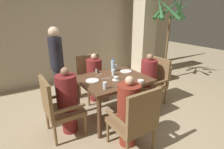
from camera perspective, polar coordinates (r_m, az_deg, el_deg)
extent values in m
plane|color=tan|center=(3.42, 0.44, -13.03)|extent=(16.00, 16.00, 0.00)
cube|color=tan|center=(4.93, -14.32, 13.94)|extent=(8.00, 0.06, 2.80)
cube|color=beige|center=(5.40, 10.47, 14.15)|extent=(0.49, 0.49, 2.70)
cube|color=brown|center=(3.08, 0.48, -1.57)|extent=(1.17, 0.96, 0.05)
cylinder|color=brown|center=(2.70, -4.17, -14.04)|extent=(0.07, 0.07, 0.70)
cylinder|color=brown|center=(3.25, 12.45, -8.19)|extent=(0.07, 0.07, 0.70)
cylinder|color=brown|center=(3.36, -11.09, -7.09)|extent=(0.07, 0.07, 0.70)
cylinder|color=brown|center=(3.82, 3.63, -3.36)|extent=(0.07, 0.07, 0.70)
cube|color=brown|center=(2.89, -15.15, -11.31)|extent=(0.53, 0.53, 0.07)
cube|color=brown|center=(2.70, -20.68, -6.97)|extent=(0.05, 0.53, 0.53)
cube|color=brown|center=(3.03, -16.88, -6.65)|extent=(0.48, 0.04, 0.04)
cube|color=brown|center=(2.61, -13.75, -10.84)|extent=(0.48, 0.04, 0.04)
cylinder|color=brown|center=(3.25, -12.13, -11.68)|extent=(0.04, 0.04, 0.36)
cylinder|color=brown|center=(2.88, -8.64, -15.95)|extent=(0.04, 0.04, 0.36)
cylinder|color=brown|center=(3.15, -20.33, -13.64)|extent=(0.04, 0.04, 0.36)
cylinder|color=brown|center=(2.77, -17.98, -18.45)|extent=(0.04, 0.04, 0.36)
cylinder|color=maroon|center=(3.00, -13.72, -13.98)|extent=(0.24, 0.24, 0.43)
cylinder|color=maroon|center=(2.76, -14.53, -5.58)|extent=(0.32, 0.32, 0.54)
sphere|color=#997051|center=(2.64, -15.15, 0.97)|extent=(0.13, 0.13, 0.13)
cube|color=brown|center=(3.86, -6.07, -2.54)|extent=(0.53, 0.53, 0.07)
cube|color=brown|center=(3.97, -7.83, 2.63)|extent=(0.53, 0.05, 0.53)
cube|color=brown|center=(3.91, -2.95, 0.28)|extent=(0.04, 0.48, 0.04)
cube|color=brown|center=(3.71, -9.53, -1.08)|extent=(0.04, 0.48, 0.04)
cylinder|color=brown|center=(3.86, -1.24, -5.90)|extent=(0.04, 0.04, 0.36)
cylinder|color=brown|center=(3.66, -7.58, -7.56)|extent=(0.04, 0.04, 0.36)
cylinder|color=brown|center=(4.23, -4.56, -3.56)|extent=(0.04, 0.04, 0.36)
cylinder|color=brown|center=(4.05, -10.44, -4.93)|extent=(0.04, 0.04, 0.36)
cylinder|color=maroon|center=(3.88, -5.57, -5.27)|extent=(0.24, 0.24, 0.43)
cylinder|color=maroon|center=(3.71, -5.81, 1.22)|extent=(0.32, 0.32, 0.50)
sphere|color=beige|center=(3.62, -5.98, 5.86)|extent=(0.12, 0.12, 0.12)
cube|color=brown|center=(3.75, 12.23, -3.59)|extent=(0.53, 0.53, 0.07)
cube|color=brown|center=(3.81, 15.19, 1.40)|extent=(0.05, 0.53, 0.53)
cube|color=brown|center=(3.54, 15.16, -2.57)|extent=(0.48, 0.04, 0.04)
cube|color=brown|center=(3.85, 9.86, -0.28)|extent=(0.48, 0.04, 0.04)
cylinder|color=brown|center=(3.54, 11.89, -8.87)|extent=(0.04, 0.04, 0.36)
cylinder|color=brown|center=(3.85, 7.02, -6.15)|extent=(0.04, 0.04, 0.36)
cylinder|color=brown|center=(3.86, 16.96, -6.86)|extent=(0.04, 0.04, 0.36)
cylinder|color=brown|center=(4.14, 12.08, -4.52)|extent=(0.04, 0.04, 0.36)
cylinder|color=maroon|center=(3.78, 11.38, -6.28)|extent=(0.24, 0.24, 0.43)
cylinder|color=maroon|center=(3.60, 11.88, 0.59)|extent=(0.32, 0.32, 0.53)
sphere|color=#997051|center=(3.51, 12.26, 5.65)|extent=(0.12, 0.12, 0.12)
cube|color=brown|center=(2.54, 6.14, -15.33)|extent=(0.53, 0.53, 0.07)
cube|color=brown|center=(2.23, 10.42, -11.90)|extent=(0.53, 0.05, 0.53)
cube|color=brown|center=(2.33, 1.41, -14.17)|extent=(0.04, 0.48, 0.04)
cube|color=brown|center=(2.60, 10.57, -10.69)|extent=(0.04, 0.48, 0.04)
cylinder|color=brown|center=(2.72, -1.38, -18.24)|extent=(0.04, 0.04, 0.36)
cylinder|color=brown|center=(2.94, 6.75, -15.08)|extent=(0.04, 0.04, 0.36)
cylinder|color=brown|center=(2.67, 13.50, -19.66)|extent=(0.04, 0.04, 0.36)
cylinder|color=maroon|center=(2.69, 5.16, -17.86)|extent=(0.24, 0.24, 0.43)
cylinder|color=maroon|center=(2.43, 5.50, -9.00)|extent=(0.32, 0.32, 0.52)
sphere|color=beige|center=(2.29, 5.76, -1.99)|extent=(0.12, 0.12, 0.12)
cylinder|color=#2D2D33|center=(3.91, -16.78, -3.33)|extent=(0.21, 0.21, 0.75)
cylinder|color=#23232D|center=(3.70, -17.84, 6.57)|extent=(0.27, 0.27, 0.64)
sphere|color=beige|center=(3.64, -18.54, 13.04)|extent=(0.21, 0.21, 0.21)
cube|color=black|center=(3.51, -17.37, 8.61)|extent=(0.07, 0.01, 0.14)
cylinder|color=#896B4C|center=(5.25, 16.64, 0.53)|extent=(0.41, 0.41, 0.39)
cylinder|color=brown|center=(5.05, 17.57, 9.59)|extent=(0.06, 0.06, 1.30)
cone|color=#2D6633|center=(5.21, 21.30, 19.00)|extent=(0.18, 0.69, 0.50)
cone|color=#2D6633|center=(5.26, 18.32, 19.83)|extent=(0.52, 0.50, 0.59)
cone|color=#2D6633|center=(5.14, 15.90, 20.03)|extent=(0.64, 0.17, 0.58)
cone|color=#2D6633|center=(4.90, 15.50, 20.23)|extent=(0.41, 0.58, 0.60)
cone|color=#2D6633|center=(4.70, 17.89, 19.87)|extent=(0.38, 0.62, 0.57)
cone|color=#2D6633|center=(4.80, 20.62, 20.14)|extent=(0.56, 0.21, 0.65)
cone|color=#2D6633|center=(5.01, 21.32, 20.23)|extent=(0.42, 0.43, 0.69)
cylinder|color=white|center=(2.96, -6.43, -1.96)|extent=(0.22, 0.22, 0.01)
cylinder|color=white|center=(3.41, 4.53, 1.08)|extent=(0.22, 0.22, 0.01)
cylinder|color=white|center=(2.98, 1.27, -1.76)|extent=(0.12, 0.12, 0.01)
cylinder|color=white|center=(2.97, 1.27, -1.18)|extent=(0.08, 0.08, 0.06)
cylinder|color=white|center=(2.93, 9.35, -2.10)|extent=(0.10, 0.10, 0.04)
cylinder|color=silver|center=(3.39, 0.30, 2.90)|extent=(0.07, 0.07, 0.23)
cylinder|color=#3359B2|center=(3.35, 0.30, 4.97)|extent=(0.04, 0.04, 0.03)
cylinder|color=silver|center=(3.48, 1.21, 2.31)|extent=(0.06, 0.06, 0.11)
cylinder|color=silver|center=(3.19, 0.46, 0.69)|extent=(0.06, 0.06, 0.11)
cylinder|color=silver|center=(2.63, -2.33, -3.61)|extent=(0.06, 0.06, 0.11)
cylinder|color=white|center=(3.32, -5.13, 1.12)|extent=(0.03, 0.03, 0.08)
cylinder|color=#4C3D2D|center=(3.34, -4.54, 1.20)|extent=(0.03, 0.03, 0.07)
cube|color=silver|center=(3.21, -4.28, -0.21)|extent=(0.14, 0.09, 0.00)
cube|color=silver|center=(3.28, -3.61, 0.22)|extent=(0.04, 0.04, 0.00)
cube|color=silver|center=(3.04, -2.47, -1.32)|extent=(0.15, 0.05, 0.00)
cube|color=silver|center=(3.06, -1.04, -1.17)|extent=(0.06, 0.03, 0.00)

